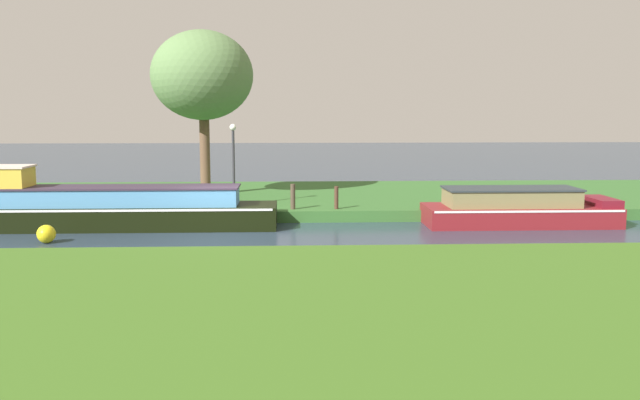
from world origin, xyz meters
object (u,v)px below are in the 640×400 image
object	(u,v)px
black_barge	(112,208)
mooring_post_far	(336,198)
willow_tree_left	(202,76)
channel_buoy	(46,234)
lamp_post	(233,155)
maroon_narrowboat	(519,209)
mooring_post_near	(293,197)

from	to	relation	value
black_barge	mooring_post_far	bearing A→B (deg)	10.14
willow_tree_left	black_barge	bearing A→B (deg)	-114.33
mooring_post_far	black_barge	bearing A→B (deg)	-169.86
willow_tree_left	channel_buoy	xyz separation A→B (m)	(-3.68, -7.82, -4.96)
lamp_post	channel_buoy	xyz separation A→B (m)	(-5.11, -4.90, -2.00)
willow_tree_left	mooring_post_far	distance (m)	7.85
black_barge	maroon_narrowboat	world-z (taller)	black_barge
maroon_narrowboat	mooring_post_far	distance (m)	6.26
channel_buoy	black_barge	bearing A→B (deg)	62.92
black_barge	lamp_post	world-z (taller)	lamp_post
lamp_post	channel_buoy	bearing A→B (deg)	-136.20
mooring_post_near	channel_buoy	size ratio (longest dim) A/B	1.65
black_barge	mooring_post_far	distance (m)	7.65
mooring_post_far	channel_buoy	size ratio (longest dim) A/B	1.49
lamp_post	black_barge	bearing A→B (deg)	-147.93
maroon_narrowboat	willow_tree_left	distance (m)	13.27
willow_tree_left	channel_buoy	world-z (taller)	willow_tree_left
mooring_post_far	maroon_narrowboat	bearing A→B (deg)	-12.44
lamp_post	mooring_post_near	bearing A→B (deg)	-26.11
willow_tree_left	lamp_post	size ratio (longest dim) A/B	2.23
maroon_narrowboat	mooring_post_near	size ratio (longest dim) A/B	7.15
willow_tree_left	lamp_post	xyz separation A→B (m)	(1.43, -2.92, -2.96)
maroon_narrowboat	willow_tree_left	world-z (taller)	willow_tree_left
willow_tree_left	mooring_post_far	bearing A→B (deg)	-37.79
lamp_post	maroon_narrowboat	bearing A→B (deg)	-13.78
lamp_post	mooring_post_far	distance (m)	4.11
black_barge	channel_buoy	size ratio (longest dim) A/B	19.63
maroon_narrowboat	lamp_post	distance (m)	10.23
black_barge	willow_tree_left	distance (m)	7.42
channel_buoy	maroon_narrowboat	bearing A→B (deg)	9.52
mooring_post_near	channel_buoy	bearing A→B (deg)	-152.11
black_barge	mooring_post_near	world-z (taller)	black_barge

